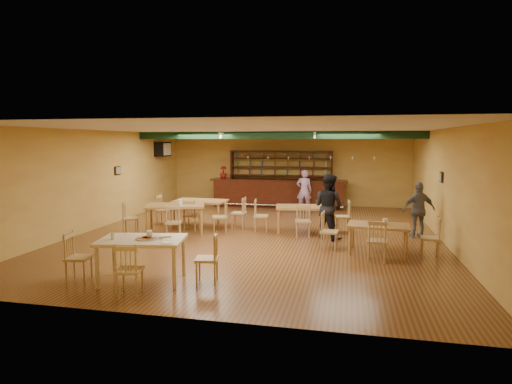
% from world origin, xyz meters
% --- Properties ---
extents(floor, '(12.00, 12.00, 0.00)m').
position_xyz_m(floor, '(0.00, 0.00, 0.00)').
color(floor, '#563218').
rests_on(floor, ground).
extents(ceiling_beam, '(10.00, 0.30, 0.25)m').
position_xyz_m(ceiling_beam, '(0.00, 2.80, 2.87)').
color(ceiling_beam, black).
rests_on(ceiling_beam, ceiling).
extents(track_rail_left, '(0.05, 2.50, 0.05)m').
position_xyz_m(track_rail_left, '(-1.80, 3.40, 2.94)').
color(track_rail_left, white).
rests_on(track_rail_left, ceiling).
extents(track_rail_right, '(0.05, 2.50, 0.05)m').
position_xyz_m(track_rail_right, '(1.40, 3.40, 2.94)').
color(track_rail_right, white).
rests_on(track_rail_right, ceiling).
extents(ac_unit, '(0.34, 0.70, 0.48)m').
position_xyz_m(ac_unit, '(-4.80, 4.20, 2.35)').
color(ac_unit, white).
rests_on(ac_unit, wall_left).
extents(picture_left, '(0.04, 0.34, 0.28)m').
position_xyz_m(picture_left, '(-4.97, 1.00, 1.70)').
color(picture_left, black).
rests_on(picture_left, wall_left).
extents(picture_right, '(0.04, 0.34, 0.28)m').
position_xyz_m(picture_right, '(4.97, 0.50, 1.70)').
color(picture_right, black).
rests_on(picture_right, wall_right).
extents(bar_counter, '(5.52, 0.85, 1.13)m').
position_xyz_m(bar_counter, '(-0.25, 5.15, 0.56)').
color(bar_counter, '#34100A').
rests_on(bar_counter, ground).
extents(back_bar_hutch, '(4.27, 0.40, 2.28)m').
position_xyz_m(back_bar_hutch, '(-0.25, 5.78, 1.14)').
color(back_bar_hutch, '#34100A').
rests_on(back_bar_hutch, ground).
extents(poinsettia, '(0.37, 0.37, 0.51)m').
position_xyz_m(poinsettia, '(-2.56, 5.15, 1.39)').
color(poinsettia, '#9D0E0F').
rests_on(poinsettia, bar_counter).
extents(dining_table_a, '(1.65, 1.01, 0.81)m').
position_xyz_m(dining_table_a, '(-2.05, 0.85, 0.41)').
color(dining_table_a, '#9E6A38').
rests_on(dining_table_a, ground).
extents(dining_table_b, '(1.64, 1.12, 0.76)m').
position_xyz_m(dining_table_b, '(1.19, 0.63, 0.38)').
color(dining_table_b, '#9E6A38').
rests_on(dining_table_b, ground).
extents(dining_table_c, '(1.90, 1.48, 0.83)m').
position_xyz_m(dining_table_c, '(-2.39, -0.34, 0.42)').
color(dining_table_c, '#9E6A38').
rests_on(dining_table_c, ground).
extents(dining_table_d, '(1.48, 0.97, 0.70)m').
position_xyz_m(dining_table_d, '(3.24, -1.48, 0.35)').
color(dining_table_d, '#9E6A38').
rests_on(dining_table_d, ground).
extents(near_table, '(1.72, 1.27, 0.84)m').
position_xyz_m(near_table, '(-1.28, -4.56, 0.42)').
color(near_table, beige).
rests_on(near_table, ground).
extents(pizza_tray, '(0.45, 0.45, 0.01)m').
position_xyz_m(pizza_tray, '(-1.17, -4.56, 0.84)').
color(pizza_tray, silver).
rests_on(pizza_tray, near_table).
extents(parmesan_shaker, '(0.09, 0.09, 0.11)m').
position_xyz_m(parmesan_shaker, '(-1.79, -4.73, 0.89)').
color(parmesan_shaker, '#EAE5C6').
rests_on(parmesan_shaker, near_table).
extents(napkin_stack, '(0.25, 0.23, 0.03)m').
position_xyz_m(napkin_stack, '(-0.89, -4.34, 0.85)').
color(napkin_stack, white).
rests_on(napkin_stack, near_table).
extents(pizza_server, '(0.32, 0.24, 0.00)m').
position_xyz_m(pizza_server, '(-1.01, -4.51, 0.85)').
color(pizza_server, silver).
rests_on(pizza_server, pizza_tray).
extents(side_plate, '(0.26, 0.26, 0.01)m').
position_xyz_m(side_plate, '(-0.67, -4.78, 0.84)').
color(side_plate, white).
rests_on(side_plate, near_table).
extents(patron_bar, '(0.61, 0.43, 1.59)m').
position_xyz_m(patron_bar, '(0.88, 4.33, 0.80)').
color(patron_bar, '#A154B6').
rests_on(patron_bar, ground).
extents(patron_right_a, '(1.10, 1.04, 1.79)m').
position_xyz_m(patron_right_a, '(1.99, -0.17, 0.90)').
color(patron_right_a, black).
rests_on(patron_right_a, ground).
extents(patron_right_b, '(0.98, 0.62, 1.55)m').
position_xyz_m(patron_right_b, '(4.44, 0.52, 0.78)').
color(patron_right_b, slate).
rests_on(patron_right_b, ground).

